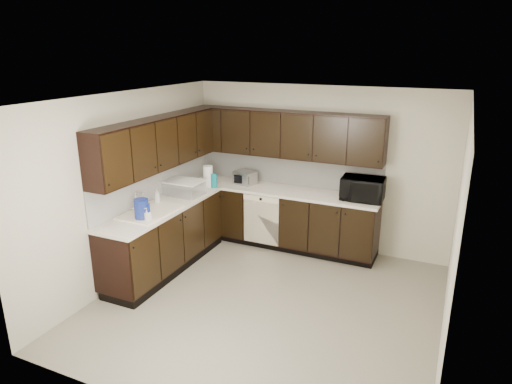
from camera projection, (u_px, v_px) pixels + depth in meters
floor at (267, 303)px, 5.64m from camera, size 4.00×4.00×0.00m
ceiling at (269, 98)px, 4.88m from camera, size 4.00×4.00×0.00m
wall_back at (319, 168)px, 6.99m from camera, size 4.00×0.02×2.50m
wall_left at (129, 187)px, 6.05m from camera, size 0.02×4.00×2.50m
wall_right at (455, 237)px, 4.47m from camera, size 0.02×4.00×2.50m
wall_front at (166, 288)px, 3.52m from camera, size 4.00×0.02×2.50m
lower_cabinets at (235, 229)px, 6.87m from camera, size 3.00×2.80×0.90m
countertop at (234, 197)px, 6.71m from camera, size 3.03×2.83×0.04m
backsplash at (228, 175)px, 6.90m from camera, size 3.00×2.80×0.48m
upper_cabinets at (230, 138)px, 6.58m from camera, size 3.00×2.80×0.70m
dishwasher at (261, 217)px, 6.97m from camera, size 0.58×0.04×0.78m
sink at (150, 217)px, 6.02m from camera, size 0.54×0.82×0.42m
microwave at (363, 189)px, 6.47m from camera, size 0.61×0.43×0.33m
soap_bottle_a at (147, 214)px, 5.70m from camera, size 0.10×0.10×0.18m
soap_bottle_b at (157, 196)px, 6.34m from camera, size 0.09×0.09×0.21m
toaster_oven at (245, 178)px, 7.25m from camera, size 0.39×0.34×0.20m
storage_bin at (185, 188)px, 6.73m from camera, size 0.54×0.41×0.21m
blue_pitcher at (141, 209)px, 5.73m from camera, size 0.21×0.21×0.27m
teal_tumbler at (214, 181)px, 7.07m from camera, size 0.10×0.10×0.22m
paper_towel_roll at (208, 176)px, 7.10m from camera, size 0.17×0.17×0.33m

